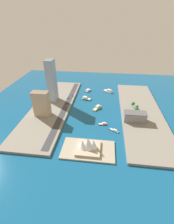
# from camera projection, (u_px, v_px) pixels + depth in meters

# --- Properties ---
(ground_plane) EXTENTS (440.00, 440.00, 0.00)m
(ground_plane) POSITION_uv_depth(u_px,v_px,m) (95.00, 110.00, 286.28)
(ground_plane) COLOR #145684
(quay_west) EXTENTS (70.00, 240.00, 3.37)m
(quay_west) POSITION_uv_depth(u_px,v_px,m) (141.00, 112.00, 277.00)
(quay_west) COLOR gray
(quay_west) RESTS_ON ground_plane
(quay_east) EXTENTS (70.00, 240.00, 3.37)m
(quay_east) POSITION_uv_depth(u_px,v_px,m) (52.00, 106.00, 293.78)
(quay_east) COLOR gray
(quay_east) RESTS_ON ground_plane
(peninsula_point) EXTENTS (67.93, 38.17, 2.00)m
(peninsula_point) POSITION_uv_depth(u_px,v_px,m) (88.00, 150.00, 200.01)
(peninsula_point) COLOR #A89E89
(peninsula_point) RESTS_ON ground_plane
(road_strip) EXTENTS (10.16, 228.00, 0.15)m
(road_strip) POSITION_uv_depth(u_px,v_px,m) (66.00, 106.00, 290.17)
(road_strip) COLOR #38383D
(road_strip) RESTS_ON quay_east
(ferry_green_doubledeck) EXTENTS (20.86, 12.73, 6.01)m
(ferry_green_doubledeck) POSITION_uv_depth(u_px,v_px,m) (86.00, 98.00, 320.74)
(ferry_green_doubledeck) COLOR #2D8C4C
(ferry_green_doubledeck) RESTS_ON ground_plane
(patrol_launch_navy) EXTENTS (14.97, 11.29, 3.22)m
(patrol_launch_navy) POSITION_uv_depth(u_px,v_px,m) (114.00, 130.00, 233.14)
(patrol_launch_navy) COLOR #1E284C
(patrol_launch_navy) RESTS_ON ground_plane
(ferry_white_commuter) EXTENTS (21.58, 17.62, 6.87)m
(ferry_white_commuter) POSITION_uv_depth(u_px,v_px,m) (108.00, 91.00, 351.06)
(ferry_white_commuter) COLOR silver
(ferry_white_commuter) RESTS_ON ground_plane
(catamaran_blue) EXTENTS (14.41, 17.59, 4.35)m
(catamaran_blue) POSITION_uv_depth(u_px,v_px,m) (88.00, 90.00, 356.32)
(catamaran_blue) COLOR blue
(catamaran_blue) RESTS_ON ground_plane
(tugboat_red) EXTENTS (14.91, 6.73, 3.76)m
(tugboat_red) POSITION_uv_depth(u_px,v_px,m) (103.00, 124.00, 246.98)
(tugboat_red) COLOR red
(tugboat_red) RESTS_ON ground_plane
(ferry_yellow_fast) EXTENTS (15.51, 22.43, 5.81)m
(ferry_yellow_fast) POSITION_uv_depth(u_px,v_px,m) (97.00, 108.00, 288.43)
(ferry_yellow_fast) COLOR yellow
(ferry_yellow_fast) RESTS_ON ground_plane
(apartment_midrise_tan) EXTENTS (26.99, 14.56, 42.18)m
(apartment_midrise_tan) POSITION_uv_depth(u_px,v_px,m) (41.00, 104.00, 255.19)
(apartment_midrise_tan) COLOR tan
(apartment_midrise_tan) RESTS_ON quay_east
(warehouse_low_gray) EXTENTS (35.33, 16.01, 15.27)m
(warehouse_low_gray) POSITION_uv_depth(u_px,v_px,m) (135.00, 116.00, 247.30)
(warehouse_low_gray) COLOR gray
(warehouse_low_gray) RESTS_ON quay_west
(tower_tall_glass) EXTENTS (14.76, 21.55, 79.02)m
(tower_tall_glass) POSITION_uv_depth(u_px,v_px,m) (52.00, 81.00, 291.10)
(tower_tall_glass) COLOR #8C9EB2
(tower_tall_glass) RESTS_ON quay_east
(van_white) EXTENTS (1.92, 4.92, 1.50)m
(van_white) POSITION_uv_depth(u_px,v_px,m) (67.00, 105.00, 291.62)
(van_white) COLOR black
(van_white) RESTS_ON road_strip
(sedan_silver) EXTENTS (2.07, 4.51, 1.57)m
(sedan_silver) POSITION_uv_depth(u_px,v_px,m) (72.00, 96.00, 326.17)
(sedan_silver) COLOR black
(sedan_silver) RESTS_ON road_strip
(hatchback_blue) EXTENTS (1.86, 4.66, 1.52)m
(hatchback_blue) POSITION_uv_depth(u_px,v_px,m) (68.00, 98.00, 317.10)
(hatchback_blue) COLOR black
(hatchback_blue) RESTS_ON road_strip
(pickup_red) EXTENTS (2.15, 5.26, 1.38)m
(pickup_red) POSITION_uv_depth(u_px,v_px,m) (66.00, 103.00, 298.13)
(pickup_red) COLOR black
(pickup_red) RESTS_ON road_strip
(traffic_light_waterfront) EXTENTS (0.36, 0.36, 6.50)m
(traffic_light_waterfront) POSITION_uv_depth(u_px,v_px,m) (64.00, 115.00, 258.19)
(traffic_light_waterfront) COLOR black
(traffic_light_waterfront) RESTS_ON quay_east
(opera_landmark) EXTENTS (30.84, 29.11, 18.67)m
(opera_landmark) POSITION_uv_depth(u_px,v_px,m) (88.00, 145.00, 195.88)
(opera_landmark) COLOR #BCAD93
(opera_landmark) RESTS_ON peninsula_point
(park_tree_cluster) EXTENTS (12.17, 24.40, 10.33)m
(park_tree_cluster) POSITION_uv_depth(u_px,v_px,m) (135.00, 106.00, 278.40)
(park_tree_cluster) COLOR brown
(park_tree_cluster) RESTS_ON quay_west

